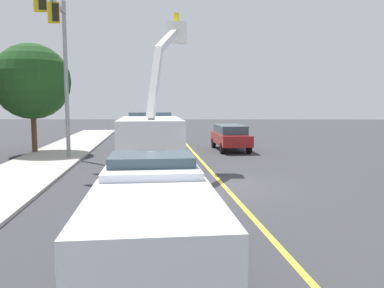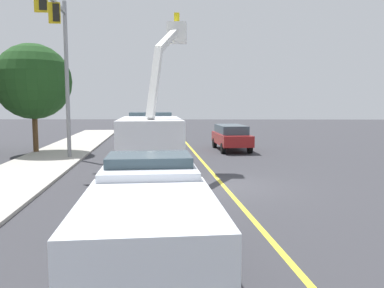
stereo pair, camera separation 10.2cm
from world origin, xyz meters
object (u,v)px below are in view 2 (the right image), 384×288
(passing_minivan, at_px, (231,136))
(traffic_signal_mast, at_px, (60,48))
(traffic_cone_mid_front, at_px, (180,152))
(utility_bucket_truck, at_px, (151,137))
(service_pickup_truck, at_px, (149,218))

(passing_minivan, bearing_deg, traffic_signal_mast, 121.42)
(passing_minivan, height_order, traffic_cone_mid_front, passing_minivan)
(traffic_signal_mast, bearing_deg, traffic_cone_mid_front, -73.76)
(utility_bucket_truck, bearing_deg, traffic_signal_mast, 61.50)
(service_pickup_truck, bearing_deg, utility_bucket_truck, 7.18)
(utility_bucket_truck, xyz_separation_m, passing_minivan, (8.40, -4.27, -0.65))
(traffic_cone_mid_front, bearing_deg, passing_minivan, -39.64)
(service_pickup_truck, xyz_separation_m, traffic_cone_mid_front, (15.00, 0.30, -0.76))
(utility_bucket_truck, relative_size, service_pickup_truck, 1.45)
(passing_minivan, bearing_deg, utility_bucket_truck, 153.05)
(service_pickup_truck, height_order, passing_minivan, service_pickup_truck)
(service_pickup_truck, bearing_deg, traffic_signal_mast, 25.60)
(traffic_cone_mid_front, height_order, traffic_signal_mast, traffic_signal_mast)
(passing_minivan, bearing_deg, traffic_cone_mid_front, 140.36)
(utility_bucket_truck, distance_m, passing_minivan, 9.44)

